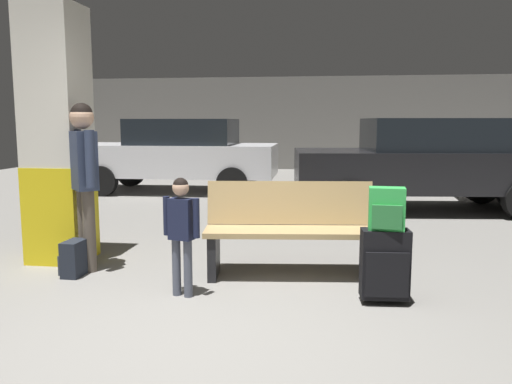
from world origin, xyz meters
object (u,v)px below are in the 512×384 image
Objects in this scene: suitcase at (385,264)px; backpack_bright at (387,209)px; structural_pillar at (58,137)px; child at (181,224)px; adult at (84,168)px; parked_car_near at (424,162)px; backpack_dark_floor at (74,259)px; parked_car_far at (179,153)px; bench at (290,230)px.

suitcase is 1.78× the size of backpack_bright.
structural_pillar is 2.62× the size of child.
adult reaches higher than parked_car_near.
adult is at bearing -134.02° from parked_car_near.
parked_car_far reaches higher than backpack_dark_floor.
suitcase is at bearing -103.27° from parked_car_near.
structural_pillar reaches higher than parked_car_near.
child is at bearing -29.22° from adult.
child is at bearing -178.02° from backpack_bright.
backpack_dark_floor is at bearing -98.03° from adult.
child is (-1.66, -0.06, -0.15)m from backpack_bright.
structural_pillar is 3.41m from backpack_bright.
backpack_bright is 0.34× the size of child.
parked_car_far reaches higher than child.
backpack_bright is 2.93m from backpack_dark_floor.
parked_car_near is (3.94, 4.27, 0.64)m from backpack_dark_floor.
bench is 4.85× the size of backpack_dark_floor.
bench reaches higher than suitcase.
structural_pillar is 1.60× the size of bench.
adult reaches higher than bench.
bench is at bearing -115.63° from parked_car_near.
suitcase is at bearing -60.66° from parked_car_far.
structural_pillar reaches higher than backpack_bright.
structural_pillar is 1.61× the size of adult.
backpack_dark_floor is 0.08× the size of parked_car_near.
parked_car_far reaches higher than backpack_bright.
structural_pillar is 0.61m from adult.
backpack_dark_floor is at bearing 160.51° from child.
parked_car_near reaches higher than child.
bench is at bearing 8.39° from backpack_dark_floor.
adult is 0.87m from backpack_dark_floor.
adult is 0.38× the size of parked_car_near.
child reaches higher than backpack_bright.
adult is (-1.15, 0.64, 0.39)m from child.
suitcase is (3.25, -0.90, -0.99)m from structural_pillar.
bench is 6.30m from parked_car_far.
parked_car_far is (-0.73, 5.73, -0.21)m from adult.
backpack_dark_floor is (-1.18, 0.42, -0.45)m from child.
parked_car_far is (-0.70, 5.96, 0.64)m from backpack_dark_floor.
parked_car_far is at bearing 160.02° from parked_car_near.
adult is at bearing 168.25° from suitcase.
parked_car_near is (2.76, 4.69, 0.19)m from child.
child is 5.44m from parked_car_near.
adult is at bearing -36.38° from structural_pillar.
suitcase is at bearing 26.86° from backpack_bright.
backpack_dark_floor is at bearing -83.27° from parked_car_far.
structural_pillar is 1.32m from backpack_dark_floor.
backpack_bright is 1.00× the size of backpack_dark_floor.
parked_car_far is at bearing 96.73° from backpack_dark_floor.
backpack_bright is at bearing -60.67° from parked_car_far.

